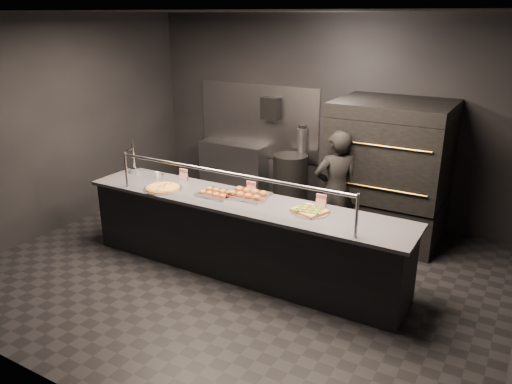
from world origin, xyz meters
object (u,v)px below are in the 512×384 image
at_px(pizza_oven, 389,170).
at_px(slider_tray_b, 248,194).
at_px(towel_dispenser, 271,108).
at_px(worker, 336,191).
at_px(slider_tray_a, 216,193).
at_px(square_pizza, 310,211).
at_px(beer_tap, 134,163).
at_px(fire_extinguisher, 302,142).
at_px(round_pizza, 163,188).
at_px(trash_bin, 290,183).
at_px(service_counter, 241,236).
at_px(prep_shelf, 233,169).

distance_m(pizza_oven, slider_tray_b, 2.12).
relative_size(towel_dispenser, worker, 0.22).
distance_m(slider_tray_a, square_pizza, 1.20).
bearing_deg(square_pizza, beer_tap, 177.46).
xyz_separation_m(fire_extinguisher, slider_tray_a, (-0.00, -2.40, -0.11)).
distance_m(slider_tray_a, slider_tray_b, 0.38).
distance_m(round_pizza, trash_bin, 2.42).
xyz_separation_m(pizza_oven, trash_bin, (-1.61, 0.23, -0.52)).
relative_size(pizza_oven, round_pizza, 3.96).
distance_m(service_counter, trash_bin, 2.17).
relative_size(service_counter, pizza_oven, 2.15).
bearing_deg(beer_tap, slider_tray_a, -7.03).
xyz_separation_m(towel_dispenser, slider_tray_b, (0.90, -2.24, -0.60)).
bearing_deg(prep_shelf, round_pizza, -77.49).
bearing_deg(beer_tap, prep_shelf, 83.96).
bearing_deg(prep_shelf, beer_tap, -96.04).
distance_m(square_pizza, worker, 1.14).
bearing_deg(beer_tap, square_pizza, -2.54).
height_order(fire_extinguisher, slider_tray_a, fire_extinguisher).
bearing_deg(beer_tap, worker, 21.51).
xyz_separation_m(service_counter, fire_extinguisher, (-0.35, 2.40, 0.60)).
xyz_separation_m(slider_tray_a, trash_bin, (-0.05, 2.13, -0.49)).
relative_size(pizza_oven, towel_dispenser, 5.46).
relative_size(prep_shelf, beer_tap, 2.47).
height_order(fire_extinguisher, square_pizza, fire_extinguisher).
xyz_separation_m(fire_extinguisher, beer_tap, (-1.48, -2.22, -0.00)).
relative_size(slider_tray_a, worker, 0.29).
bearing_deg(square_pizza, trash_bin, 121.30).
xyz_separation_m(towel_dispenser, beer_tap, (-0.93, -2.21, -0.49)).
height_order(square_pizza, worker, worker).
relative_size(prep_shelf, towel_dispenser, 3.43).
bearing_deg(slider_tray_b, fire_extinguisher, 98.83).
height_order(pizza_oven, worker, pizza_oven).
height_order(prep_shelf, slider_tray_b, slider_tray_b).
bearing_deg(round_pizza, fire_extinguisher, 74.61).
bearing_deg(trash_bin, slider_tray_b, -78.42).
bearing_deg(towel_dispenser, beer_tap, -112.74).
distance_m(prep_shelf, round_pizza, 2.58).
bearing_deg(slider_tray_a, service_counter, 0.17).
bearing_deg(square_pizza, service_counter, -175.82).
bearing_deg(fire_extinguisher, prep_shelf, -176.34).
bearing_deg(trash_bin, prep_shelf, 170.80).
height_order(towel_dispenser, square_pizza, towel_dispenser).
xyz_separation_m(towel_dispenser, slider_tray_a, (0.55, -2.39, -0.60)).
relative_size(beer_tap, square_pizza, 1.15).
distance_m(prep_shelf, fire_extinguisher, 1.39).
distance_m(service_counter, prep_shelf, 2.82).
relative_size(fire_extinguisher, square_pizza, 1.19).
xyz_separation_m(round_pizza, square_pizza, (1.90, 0.21, 0.00)).
bearing_deg(round_pizza, beer_tap, 156.90).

